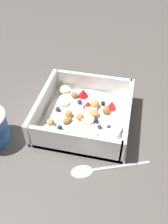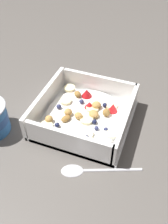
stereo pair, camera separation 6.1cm
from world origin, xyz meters
name	(u,v)px [view 2 (the right image)]	position (x,y,z in m)	size (l,w,h in m)	color
ground_plane	(88,117)	(0.00, 0.00, 0.00)	(2.40, 2.40, 0.00)	#56514C
fruit_bowl	(84,115)	(-0.01, 0.00, 0.02)	(0.22, 0.22, 0.07)	white
spoon	(85,170)	(-0.15, -0.05, 0.00)	(0.08, 0.17, 0.01)	silver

